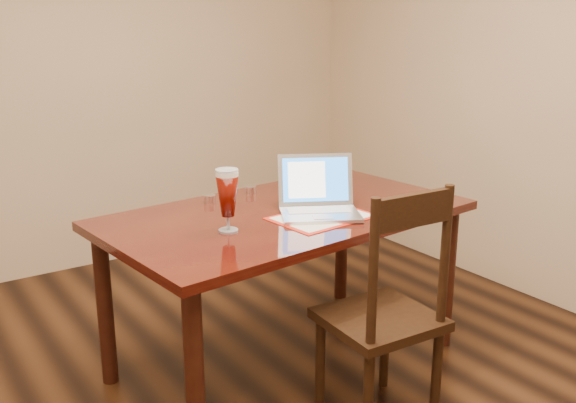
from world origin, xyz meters
TOP-DOWN VIEW (x-y plane):
  - dining_table at (0.50, 0.58)m, footprint 1.81×1.13m
  - dining_chair at (0.57, -0.06)m, footprint 0.48×0.46m

SIDE VIEW (x-z plane):
  - dining_chair at x=0.57m, z-range -0.03..1.03m
  - dining_table at x=0.50m, z-range 0.18..1.26m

